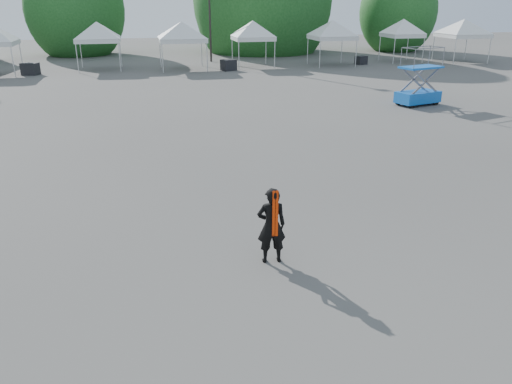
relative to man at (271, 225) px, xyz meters
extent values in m
plane|color=#474442|center=(0.55, 1.42, -0.77)|extent=(120.00, 120.00, 0.00)
cylinder|color=black|center=(3.55, 33.42, 3.98)|extent=(0.16, 0.16, 9.50)
cylinder|color=#382314|center=(-7.45, 41.42, 0.36)|extent=(0.36, 0.36, 2.27)
ellipsoid|color=#1A4E1A|center=(-7.45, 41.42, 3.17)|extent=(4.16, 4.16, 4.78)
cylinder|color=#382314|center=(9.55, 40.42, 0.63)|extent=(0.36, 0.36, 2.80)
cylinder|color=#382314|center=(22.55, 38.42, 0.28)|extent=(0.36, 0.36, 2.10)
ellipsoid|color=#1A4E1A|center=(22.55, 38.42, 2.86)|extent=(3.84, 3.84, 4.42)
cylinder|color=silver|center=(-10.26, 27.68, 0.23)|extent=(0.06, 0.06, 2.00)
cylinder|color=silver|center=(-10.26, 30.36, 0.23)|extent=(0.06, 0.06, 2.00)
cylinder|color=silver|center=(-6.38, 28.84, 0.23)|extent=(0.06, 0.06, 2.00)
cylinder|color=silver|center=(-3.54, 28.84, 0.23)|extent=(0.06, 0.06, 2.00)
cylinder|color=silver|center=(-6.38, 31.68, 0.23)|extent=(0.06, 0.06, 2.00)
cylinder|color=silver|center=(-3.54, 31.68, 0.23)|extent=(0.06, 0.06, 2.00)
cube|color=silver|center=(-4.96, 30.26, 1.31)|extent=(3.05, 3.05, 0.30)
pyramid|color=silver|center=(-4.96, 30.26, 2.56)|extent=(4.31, 4.31, 1.10)
cylinder|color=silver|center=(-0.64, 27.54, 0.23)|extent=(0.06, 0.06, 2.00)
cylinder|color=silver|center=(2.46, 27.54, 0.23)|extent=(0.06, 0.06, 2.00)
cylinder|color=silver|center=(-0.64, 30.64, 0.23)|extent=(0.06, 0.06, 2.00)
cylinder|color=silver|center=(2.46, 30.64, 0.23)|extent=(0.06, 0.06, 2.00)
cube|color=silver|center=(0.91, 29.09, 1.31)|extent=(3.30, 3.30, 0.30)
pyramid|color=silver|center=(0.91, 29.09, 2.56)|extent=(4.66, 4.66, 1.10)
cylinder|color=silver|center=(4.84, 28.08, 0.23)|extent=(0.06, 0.06, 2.00)
cylinder|color=silver|center=(7.52, 28.08, 0.23)|extent=(0.06, 0.06, 2.00)
cylinder|color=silver|center=(4.84, 30.77, 0.23)|extent=(0.06, 0.06, 2.00)
cylinder|color=silver|center=(7.52, 30.77, 0.23)|extent=(0.06, 0.06, 2.00)
cube|color=silver|center=(6.18, 29.42, 1.31)|extent=(2.88, 2.88, 0.30)
pyramid|color=silver|center=(6.18, 29.42, 2.56)|extent=(4.08, 4.08, 1.10)
cylinder|color=silver|center=(10.80, 27.46, 0.23)|extent=(0.06, 0.06, 2.00)
cylinder|color=silver|center=(13.66, 27.46, 0.23)|extent=(0.06, 0.06, 2.00)
cylinder|color=silver|center=(10.80, 30.31, 0.23)|extent=(0.06, 0.06, 2.00)
cylinder|color=silver|center=(13.66, 30.31, 0.23)|extent=(0.06, 0.06, 2.00)
cube|color=silver|center=(12.23, 28.88, 1.31)|extent=(3.06, 3.06, 0.30)
pyramid|color=silver|center=(12.23, 28.88, 2.56)|extent=(4.33, 4.33, 1.10)
cylinder|color=silver|center=(17.36, 28.64, 0.23)|extent=(0.06, 0.06, 2.00)
cylinder|color=silver|center=(19.90, 28.64, 0.23)|extent=(0.06, 0.06, 2.00)
cylinder|color=silver|center=(17.36, 31.18, 0.23)|extent=(0.06, 0.06, 2.00)
cylinder|color=silver|center=(19.90, 31.18, 0.23)|extent=(0.06, 0.06, 2.00)
cube|color=silver|center=(18.63, 29.91, 1.31)|extent=(2.74, 2.74, 0.30)
pyramid|color=silver|center=(18.63, 29.91, 2.56)|extent=(3.87, 3.87, 1.10)
cylinder|color=silver|center=(21.73, 27.13, 0.23)|extent=(0.06, 0.06, 2.00)
cylinder|color=silver|center=(24.79, 27.13, 0.23)|extent=(0.06, 0.06, 2.00)
cylinder|color=silver|center=(21.73, 30.20, 0.23)|extent=(0.06, 0.06, 2.00)
cylinder|color=silver|center=(24.79, 30.20, 0.23)|extent=(0.06, 0.06, 2.00)
cube|color=silver|center=(23.26, 28.66, 1.31)|extent=(3.27, 3.27, 0.30)
pyramid|color=silver|center=(23.26, 28.66, 2.56)|extent=(4.62, 4.62, 1.10)
imported|color=black|center=(0.00, 0.00, 0.00)|extent=(0.59, 0.41, 1.54)
cube|color=red|center=(0.00, -0.15, 0.31)|extent=(0.12, 0.02, 0.93)
cube|color=#0C52A8|center=(10.81, 13.42, -0.38)|extent=(2.31, 1.57, 0.53)
cube|color=#0C52A8|center=(10.81, 13.42, 1.03)|extent=(2.21, 1.51, 0.09)
cylinder|color=black|center=(10.16, 12.79, -0.62)|extent=(0.34, 0.21, 0.32)
cylinder|color=black|center=(11.69, 13.21, -0.62)|extent=(0.34, 0.21, 0.32)
cylinder|color=black|center=(9.93, 13.63, -0.62)|extent=(0.34, 0.21, 0.32)
cylinder|color=black|center=(11.45, 14.05, -0.62)|extent=(0.34, 0.21, 0.32)
cube|color=black|center=(-9.45, 28.55, -0.38)|extent=(1.23, 1.09, 0.80)
cube|color=black|center=(4.01, 27.75, -0.39)|extent=(1.19, 1.07, 0.76)
cube|color=black|center=(14.79, 28.96, -0.45)|extent=(0.99, 0.88, 0.64)
camera|label=1|loc=(-2.23, -8.41, 4.07)|focal=35.00mm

